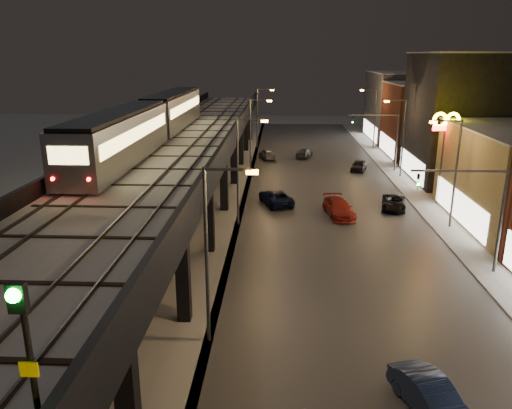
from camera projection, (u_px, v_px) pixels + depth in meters
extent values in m
cube|color=#46474D|center=(330.00, 211.00, 45.88)|extent=(17.00, 120.00, 0.06)
cube|color=#9FA1A8|center=(441.00, 213.00, 45.42)|extent=(4.00, 120.00, 0.14)
cube|color=#9FA1A8|center=(185.00, 209.00, 46.49)|extent=(11.00, 120.00, 0.06)
cube|color=black|center=(176.00, 155.00, 41.96)|extent=(9.00, 100.00, 1.00)
cube|color=black|center=(128.00, 401.00, 16.88)|extent=(0.70, 0.70, 5.30)
cube|color=black|center=(11.00, 333.00, 16.33)|extent=(8.00, 0.60, 0.50)
cube|color=black|center=(47.00, 273.00, 26.78)|extent=(0.70, 0.70, 5.30)
cube|color=black|center=(183.00, 276.00, 26.44)|extent=(0.70, 0.70, 5.30)
cube|color=black|center=(110.00, 230.00, 25.89)|extent=(8.00, 0.60, 0.50)
cube|color=black|center=(108.00, 215.00, 36.34)|extent=(0.70, 0.70, 5.30)
cube|color=black|center=(209.00, 217.00, 36.01)|extent=(0.70, 0.70, 5.30)
cube|color=black|center=(156.00, 183.00, 35.45)|extent=(8.00, 0.60, 0.50)
cube|color=black|center=(144.00, 182.00, 45.90)|extent=(0.70, 0.70, 5.30)
cube|color=black|center=(224.00, 183.00, 45.57)|extent=(0.70, 0.70, 5.30)
cube|color=black|center=(183.00, 155.00, 45.01)|extent=(8.00, 0.60, 0.50)
cube|color=black|center=(168.00, 160.00, 55.47)|extent=(0.70, 0.70, 5.30)
cube|color=black|center=(234.00, 160.00, 55.13)|extent=(0.70, 0.70, 5.30)
cube|color=black|center=(200.00, 138.00, 54.58)|extent=(8.00, 0.60, 0.50)
cube|color=black|center=(184.00, 144.00, 65.03)|extent=(0.70, 0.70, 5.30)
cube|color=black|center=(241.00, 145.00, 64.69)|extent=(0.70, 0.70, 5.30)
cube|color=black|center=(212.00, 125.00, 64.14)|extent=(8.00, 0.60, 0.50)
cube|color=black|center=(197.00, 133.00, 74.59)|extent=(0.70, 0.70, 5.30)
cube|color=black|center=(246.00, 133.00, 74.26)|extent=(0.70, 0.70, 5.30)
cube|color=black|center=(221.00, 116.00, 73.70)|extent=(8.00, 0.60, 0.50)
cube|color=black|center=(206.00, 124.00, 84.15)|extent=(0.70, 0.70, 5.30)
cube|color=black|center=(250.00, 124.00, 83.82)|extent=(0.70, 0.70, 5.30)
cube|color=black|center=(228.00, 109.00, 83.26)|extent=(8.00, 0.60, 0.50)
cube|color=#B2B7C1|center=(175.00, 148.00, 41.79)|extent=(8.40, 100.00, 0.16)
cube|color=#332D28|center=(137.00, 146.00, 41.89)|extent=(0.08, 98.00, 0.16)
cube|color=#332D28|center=(154.00, 146.00, 41.82)|extent=(0.08, 98.00, 0.16)
cube|color=#332D28|center=(190.00, 146.00, 41.68)|extent=(0.08, 98.00, 0.16)
cube|color=#332D28|center=(208.00, 146.00, 41.62)|extent=(0.08, 98.00, 0.16)
cube|color=black|center=(126.00, 190.00, 28.37)|extent=(7.80, 0.24, 0.06)
cube|color=black|center=(180.00, 143.00, 43.67)|extent=(7.80, 0.24, 0.06)
cube|color=black|center=(206.00, 120.00, 58.97)|extent=(7.80, 0.24, 0.06)
cube|color=black|center=(221.00, 106.00, 74.27)|extent=(7.80, 0.24, 0.06)
cube|color=black|center=(227.00, 143.00, 41.46)|extent=(0.30, 100.00, 1.10)
cube|color=black|center=(124.00, 142.00, 41.85)|extent=(0.30, 100.00, 1.10)
cube|color=white|center=(459.00, 206.00, 42.08)|extent=(0.10, 12.00, 2.40)
cube|color=black|center=(471.00, 119.00, 55.55)|extent=(12.00, 13.00, 14.00)
cube|color=white|center=(411.00, 166.00, 57.38)|extent=(0.10, 10.40, 2.40)
cube|color=#B2B7C1|center=(479.00, 53.00, 53.50)|extent=(12.20, 13.20, 0.16)
cube|color=maroon|center=(432.00, 121.00, 69.52)|extent=(12.00, 12.00, 10.00)
cube|color=white|center=(387.00, 145.00, 70.77)|extent=(0.10, 9.60, 2.40)
cube|color=#B2B7C1|center=(436.00, 83.00, 68.05)|extent=(12.20, 12.20, 0.16)
cube|color=#47474E|center=(408.00, 107.00, 82.76)|extent=(12.00, 16.00, 11.00)
cube|color=white|center=(370.00, 130.00, 84.16)|extent=(0.10, 12.80, 2.40)
cube|color=#B2B7C1|center=(411.00, 72.00, 81.15)|extent=(12.20, 16.20, 0.16)
cylinder|color=#38383A|center=(207.00, 259.00, 23.92)|extent=(0.18, 0.18, 9.00)
cube|color=#38383A|center=(228.00, 169.00, 22.60)|extent=(2.20, 0.12, 0.12)
cube|color=orange|center=(252.00, 172.00, 22.59)|extent=(0.55, 0.28, 0.18)
cylinder|color=#38383A|center=(238.00, 173.00, 41.14)|extent=(0.18, 0.18, 9.00)
cube|color=#38383A|center=(251.00, 120.00, 39.81)|extent=(2.20, 0.12, 0.12)
cube|color=orange|center=(265.00, 121.00, 39.80)|extent=(0.55, 0.28, 0.18)
cylinder|color=#38383A|center=(455.00, 175.00, 40.33)|extent=(0.18, 0.18, 9.00)
cube|color=#38383A|center=(448.00, 121.00, 39.11)|extent=(2.20, 0.12, 0.12)
cube|color=orange|center=(433.00, 122.00, 39.20)|extent=(0.55, 0.28, 0.18)
cylinder|color=#38383A|center=(250.00, 138.00, 58.35)|extent=(0.18, 0.18, 9.00)
cube|color=#38383A|center=(260.00, 100.00, 57.03)|extent=(2.20, 0.12, 0.12)
cube|color=orange|center=(269.00, 101.00, 57.01)|extent=(0.55, 0.28, 0.18)
cylinder|color=#38383A|center=(403.00, 139.00, 57.55)|extent=(0.18, 0.18, 9.00)
cube|color=#38383A|center=(397.00, 100.00, 56.32)|extent=(2.20, 0.12, 0.12)
cube|color=orange|center=(387.00, 101.00, 56.41)|extent=(0.55, 0.28, 0.18)
cylinder|color=#38383A|center=(257.00, 119.00, 75.56)|extent=(0.18, 0.18, 9.00)
cube|color=#38383A|center=(265.00, 89.00, 74.24)|extent=(2.20, 0.12, 0.12)
cube|color=orange|center=(272.00, 90.00, 74.22)|extent=(0.55, 0.28, 0.18)
cylinder|color=#38383A|center=(375.00, 120.00, 74.76)|extent=(0.18, 0.18, 9.00)
cube|color=#38383A|center=(370.00, 90.00, 73.54)|extent=(2.20, 0.12, 0.12)
cube|color=orange|center=(362.00, 90.00, 73.62)|extent=(0.55, 0.28, 0.18)
cylinder|color=#38383A|center=(501.00, 223.00, 32.02)|extent=(0.20, 0.20, 7.00)
cube|color=#38383A|center=(459.00, 171.00, 31.17)|extent=(6.00, 0.12, 0.12)
imported|color=black|center=(418.00, 178.00, 31.43)|extent=(0.20, 0.16, 1.00)
sphere|color=#0CFF26|center=(418.00, 183.00, 31.36)|extent=(0.18, 0.18, 0.18)
cylinder|color=#38383A|center=(397.00, 143.00, 60.70)|extent=(0.20, 0.20, 7.00)
cube|color=#38383A|center=(374.00, 115.00, 59.86)|extent=(6.00, 0.12, 0.12)
imported|color=black|center=(353.00, 119.00, 60.11)|extent=(0.20, 0.16, 1.00)
sphere|color=#0CFF26|center=(353.00, 121.00, 60.04)|extent=(0.18, 0.18, 0.18)
cube|color=gray|center=(119.00, 138.00, 34.89)|extent=(2.87, 17.33, 3.27)
cube|color=black|center=(117.00, 113.00, 34.38)|extent=(2.58, 16.84, 0.25)
cube|color=#E3C16C|center=(98.00, 132.00, 34.83)|extent=(0.05, 15.85, 0.89)
cube|color=#E3C16C|center=(139.00, 132.00, 34.69)|extent=(0.05, 15.85, 0.89)
cube|color=gray|center=(173.00, 110.00, 52.37)|extent=(2.87, 17.33, 3.27)
cube|color=black|center=(172.00, 93.00, 51.86)|extent=(2.58, 16.84, 0.25)
cube|color=#E3C16C|center=(159.00, 106.00, 52.31)|extent=(0.05, 15.85, 0.89)
cube|color=#E3C16C|center=(187.00, 106.00, 52.18)|extent=(0.05, 15.85, 0.89)
cube|color=#E3C16C|center=(68.00, 156.00, 26.45)|extent=(2.18, 0.05, 0.99)
sphere|color=#FF0C0C|center=(52.00, 179.00, 26.85)|extent=(0.20, 0.20, 0.20)
sphere|color=#FF0C0C|center=(88.00, 179.00, 26.76)|extent=(0.20, 0.20, 0.20)
cylinder|color=black|center=(30.00, 357.00, 9.74)|extent=(0.13, 0.13, 3.22)
cube|color=black|center=(17.00, 298.00, 9.24)|extent=(0.34, 0.19, 0.59)
sphere|color=#0CFF26|center=(13.00, 295.00, 9.09)|extent=(0.28, 0.28, 0.28)
cube|color=#FBEE00|center=(29.00, 369.00, 9.71)|extent=(0.38, 0.04, 0.32)
imported|color=black|center=(276.00, 198.00, 47.85)|extent=(3.85, 5.50, 1.39)
imported|color=#494B4D|center=(304.00, 153.00, 69.80)|extent=(2.78, 4.55, 1.23)
imported|color=gray|center=(267.00, 154.00, 68.57)|extent=(2.79, 4.49, 1.43)
imported|color=#18264B|center=(431.00, 398.00, 19.93)|extent=(2.87, 4.59, 1.43)
imported|color=black|center=(394.00, 203.00, 46.26)|extent=(2.95, 4.85, 1.26)
imported|color=maroon|center=(339.00, 208.00, 44.36)|extent=(2.87, 5.40, 1.49)
imported|color=black|center=(359.00, 166.00, 61.64)|extent=(2.73, 4.28, 1.36)
cylinder|color=#38383A|center=(441.00, 169.00, 47.01)|extent=(0.24, 0.24, 7.14)
cube|color=#FF0C0C|center=(446.00, 128.00, 45.90)|extent=(2.50, 0.25, 0.45)
torus|color=#FFDD00|center=(440.00, 120.00, 45.72)|extent=(1.47, 0.61, 1.45)
torus|color=#FFDD00|center=(453.00, 120.00, 45.67)|extent=(1.47, 0.61, 1.45)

